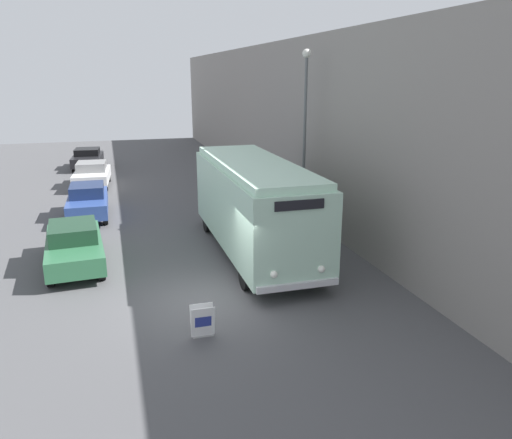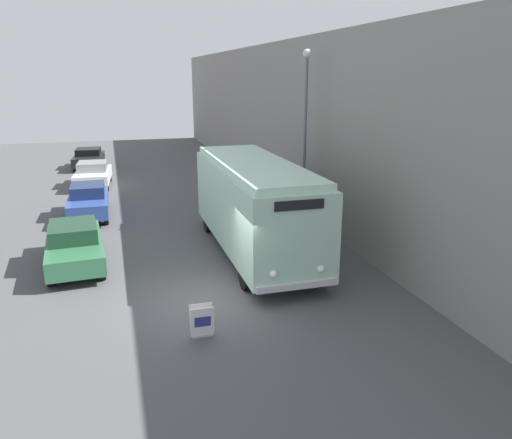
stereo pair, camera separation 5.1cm
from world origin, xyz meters
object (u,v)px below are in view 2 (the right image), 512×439
object	(u,v)px
parked_car_distant	(89,158)
parked_car_mid	(89,201)
streetlamp	(305,119)
parked_car_near	(75,245)
sign_board	(202,321)
parked_car_far	(93,174)
vintage_bus	(255,203)

from	to	relation	value
parked_car_distant	parked_car_mid	bearing A→B (deg)	-84.45
streetlamp	parked_car_near	xyz separation A→B (m)	(-9.29, -1.92, -3.97)
parked_car_distant	sign_board	bearing A→B (deg)	-78.47
sign_board	parked_car_mid	size ratio (longest dim) A/B	0.20
parked_car_near	parked_car_mid	size ratio (longest dim) A/B	1.09
parked_car_near	sign_board	bearing A→B (deg)	-64.83
parked_car_near	parked_car_mid	xyz separation A→B (m)	(0.27, 6.44, 0.02)
parked_car_far	sign_board	bearing A→B (deg)	-77.23
sign_board	streetlamp	distance (m)	10.88
parked_car_near	parked_car_mid	world-z (taller)	parked_car_mid
sign_board	parked_car_distant	bearing A→B (deg)	97.69
sign_board	parked_car_mid	bearing A→B (deg)	103.95
parked_car_mid	parked_car_distant	distance (m)	13.56
vintage_bus	parked_car_far	size ratio (longest dim) A/B	2.17
vintage_bus	sign_board	size ratio (longest dim) A/B	10.79
parked_car_near	parked_car_mid	distance (m)	6.44
vintage_bus	sign_board	distance (m)	6.58
sign_board	vintage_bus	bearing A→B (deg)	61.82
parked_car_near	parked_car_distant	xyz separation A→B (m)	(-0.13, 19.99, -0.05)
streetlamp	parked_car_far	bearing A→B (deg)	127.85
vintage_bus	parked_car_mid	world-z (taller)	vintage_bus
sign_board	parked_car_distant	size ratio (longest dim) A/B	0.20
sign_board	parked_car_far	xyz separation A→B (m)	(-3.09, 19.60, 0.35)
parked_car_mid	parked_car_distant	size ratio (longest dim) A/B	1.01
sign_board	parked_car_distant	xyz separation A→B (m)	(-3.52, 26.11, 0.32)
parked_car_near	parked_car_far	size ratio (longest dim) A/B	1.09
vintage_bus	sign_board	xyz separation A→B (m)	(-3.02, -5.64, -1.53)
sign_board	parked_car_distant	world-z (taller)	parked_car_distant
sign_board	streetlamp	xyz separation A→B (m)	(5.90, 8.04, 4.34)
parked_car_far	parked_car_distant	world-z (taller)	parked_car_far
parked_car_near	parked_car_distant	bearing A→B (deg)	86.55
vintage_bus	streetlamp	world-z (taller)	streetlamp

